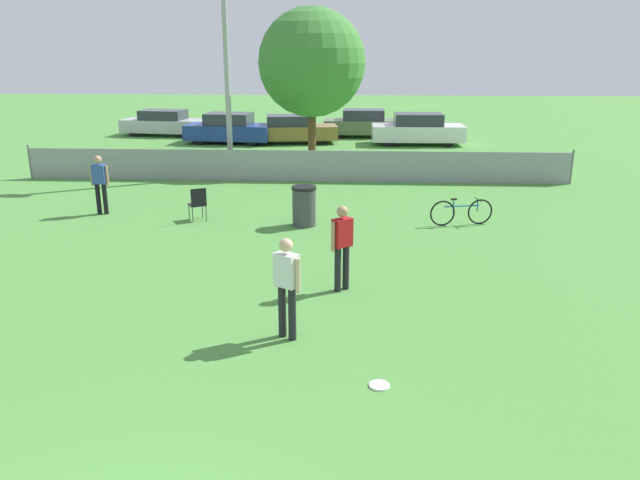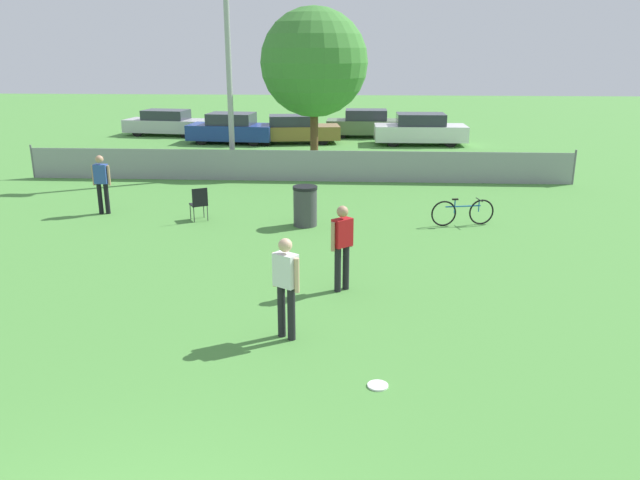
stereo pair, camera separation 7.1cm
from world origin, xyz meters
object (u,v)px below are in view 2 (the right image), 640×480
at_px(spectator_in_blue, 102,180).
at_px(bicycle_sideline, 463,212).
at_px(tree_near_pole, 314,63).
at_px(frisbee_disc, 378,385).
at_px(light_pole, 228,48).
at_px(player_receiver_white, 286,281).
at_px(parked_car_olive, 366,124).
at_px(folding_chair_sideline, 199,202).
at_px(parked_car_blue, 232,129).
at_px(parked_car_silver, 167,123).
at_px(parked_car_white, 420,130).
at_px(trash_bin, 305,206).
at_px(parked_car_tan, 293,130).
at_px(player_defender_red, 342,242).

distance_m(spectator_in_blue, bicycle_sideline, 10.11).
relative_size(tree_near_pole, frisbee_disc, 20.52).
relative_size(tree_near_pole, spectator_in_blue, 3.63).
relative_size(light_pole, spectator_in_blue, 4.51).
distance_m(player_receiver_white, bicycle_sideline, 8.10).
bearing_deg(player_receiver_white, parked_car_olive, 119.97).
height_order(folding_chair_sideline, parked_car_olive, parked_car_olive).
bearing_deg(parked_car_blue, parked_car_olive, 27.16).
bearing_deg(parked_car_olive, parked_car_silver, -179.40).
bearing_deg(folding_chair_sideline, parked_car_white, -146.11).
distance_m(tree_near_pole, player_receiver_white, 16.22).
xyz_separation_m(tree_near_pole, trash_bin, (0.39, -9.16, -3.46)).
xyz_separation_m(parked_car_tan, parked_car_olive, (3.61, 2.51, 0.02)).
height_order(light_pole, parked_car_olive, light_pole).
height_order(folding_chair_sideline, parked_car_blue, parked_car_blue).
height_order(parked_car_olive, parked_car_white, parked_car_white).
height_order(tree_near_pole, frisbee_disc, tree_near_pole).
bearing_deg(folding_chair_sideline, parked_car_silver, -99.86).
height_order(tree_near_pole, parked_car_white, tree_near_pole).
bearing_deg(frisbee_disc, tree_near_pole, 96.91).
height_order(tree_near_pole, parked_car_blue, tree_near_pole).
bearing_deg(parked_car_silver, parked_car_olive, 7.59).
relative_size(trash_bin, parked_car_olive, 0.26).
relative_size(light_pole, parked_car_tan, 1.61).
relative_size(player_receiver_white, spectator_in_blue, 1.02).
distance_m(bicycle_sideline, trash_bin, 4.22).
xyz_separation_m(spectator_in_blue, parked_car_white, (10.27, 13.95, -0.24)).
xyz_separation_m(bicycle_sideline, parked_car_olive, (-2.42, 17.19, 0.33)).
relative_size(light_pole, parked_car_white, 1.70).
xyz_separation_m(parked_car_blue, parked_car_white, (9.30, 0.05, 0.02)).
height_order(folding_chair_sideline, bicycle_sideline, folding_chair_sideline).
bearing_deg(folding_chair_sideline, parked_car_tan, -123.63).
xyz_separation_m(parked_car_silver, parked_car_olive, (10.76, 0.06, 0.03)).
bearing_deg(player_defender_red, parked_car_silver, 72.51).
relative_size(spectator_in_blue, trash_bin, 1.57).
bearing_deg(player_defender_red, folding_chair_sideline, 87.35).
bearing_deg(player_defender_red, parked_car_tan, 56.43).
xyz_separation_m(bicycle_sideline, parked_car_silver, (-13.18, 17.12, 0.30)).
bearing_deg(light_pole, bicycle_sideline, -40.26).
height_order(spectator_in_blue, parked_car_white, spectator_in_blue).
bearing_deg(spectator_in_blue, bicycle_sideline, 176.68).
xyz_separation_m(player_defender_red, parked_car_white, (3.31, 19.45, -0.27)).
bearing_deg(tree_near_pole, player_defender_red, -83.79).
height_order(folding_chair_sideline, parked_car_tan, parked_car_tan).
bearing_deg(tree_near_pole, bicycle_sideline, -62.64).
bearing_deg(frisbee_disc, parked_car_blue, 106.01).
height_order(light_pole, tree_near_pole, light_pole).
bearing_deg(frisbee_disc, trash_bin, 101.76).
xyz_separation_m(player_defender_red, parked_car_silver, (-10.08, 22.01, -0.33)).
distance_m(tree_near_pole, player_defender_red, 14.18).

